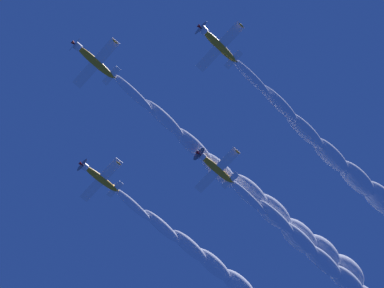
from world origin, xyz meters
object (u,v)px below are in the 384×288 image
object	(u,v)px
airplane_right_wingman	(99,178)
airplane_slot_tail	(215,168)
airplane_left_wingman	(218,44)
airplane_lead	(94,61)

from	to	relation	value
airplane_right_wingman	airplane_slot_tail	bearing A→B (deg)	53.25
airplane_left_wingman	airplane_slot_tail	world-z (taller)	airplane_left_wingman
airplane_left_wingman	airplane_slot_tail	size ratio (longest dim) A/B	1.00
airplane_lead	airplane_left_wingman	world-z (taller)	airplane_left_wingman
airplane_lead	airplane_left_wingman	size ratio (longest dim) A/B	1.00
airplane_lead	airplane_slot_tail	size ratio (longest dim) A/B	1.00
airplane_left_wingman	airplane_slot_tail	distance (m)	18.92
airplane_right_wingman	airplane_slot_tail	distance (m)	19.15
airplane_left_wingman	airplane_right_wingman	xyz separation A→B (m)	(-27.97, -6.44, 0.48)
airplane_right_wingman	airplane_slot_tail	size ratio (longest dim) A/B	1.00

